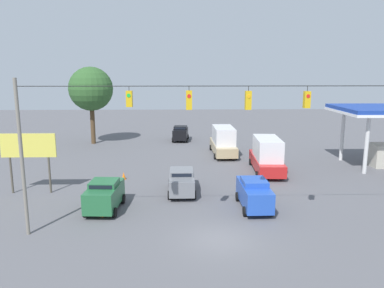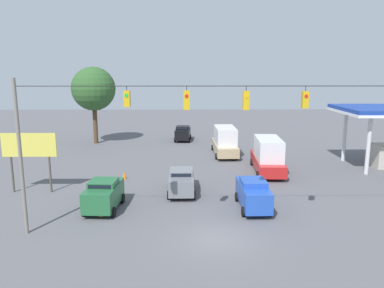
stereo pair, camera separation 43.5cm
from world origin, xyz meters
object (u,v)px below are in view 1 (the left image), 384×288
Objects in this scene: traffic_cone_third at (115,191)px; tree_horizon_left at (91,89)px; overhead_signal_span at (219,134)px; sedan_black_withflow_deep at (181,133)px; traffic_cone_nearest at (103,212)px; traffic_cone_fifth at (124,176)px; sedan_grey_withflow_mid at (182,181)px; roadside_billboard at (28,150)px; box_truck_tan_oncoming_deep at (223,141)px; traffic_cone_second at (110,201)px; sedan_green_parked_shoulder at (105,195)px; box_truck_red_oncoming_far at (267,155)px; sedan_blue_crossing_near at (254,193)px; traffic_cone_fourth at (120,183)px.

tree_horizon_left is at bearing -72.94° from traffic_cone_third.
overhead_signal_span reaches higher than sedan_black_withflow_deep.
traffic_cone_fifth is at bearing -90.61° from traffic_cone_nearest.
tree_horizon_left is at bearing -60.55° from sedan_grey_withflow_mid.
overhead_signal_span reaches higher than roadside_billboard.
traffic_cone_third is 4.23m from traffic_cone_fifth.
traffic_cone_second is at bearing 58.53° from box_truck_tan_oncoming_deep.
overhead_signal_span is 9.95m from traffic_cone_second.
sedan_grey_withflow_mid is 5.06m from traffic_cone_third.
roadside_billboard is at bearing 38.41° from box_truck_tan_oncoming_deep.
sedan_green_parked_shoulder is 6.47× the size of traffic_cone_third.
traffic_cone_third is (0.05, -2.07, 0.00)m from traffic_cone_second.
traffic_cone_nearest is (7.11, -2.56, -5.41)m from overhead_signal_span.
sedan_black_withflow_deep reaches higher than traffic_cone_third.
roadside_billboard is (13.49, -7.43, -2.36)m from overhead_signal_span.
overhead_signal_span is 9.34m from sedan_green_parked_shoulder.
tree_horizon_left reaches higher than sedan_green_parked_shoulder.
sedan_green_parked_shoulder is at bearing 88.72° from traffic_cone_fifth.
traffic_cone_fifth is 0.07× the size of tree_horizon_left.
sedan_green_parked_shoulder is (12.92, 9.19, -0.51)m from box_truck_red_oncoming_far.
roadside_billboard is (19.22, 5.47, 1.81)m from box_truck_red_oncoming_far.
box_truck_tan_oncoming_deep reaches higher than traffic_cone_nearest.
traffic_cone_fifth is 0.14× the size of roadside_billboard.
overhead_signal_span is at bearing 94.42° from sedan_black_withflow_deep.
traffic_cone_nearest is at bearing 142.61° from roadside_billboard.
box_truck_tan_oncoming_deep reaches higher than sedan_blue_crossing_near.
sedan_black_withflow_deep is 6.26× the size of traffic_cone_nearest.
traffic_cone_third is (9.88, -2.85, -0.73)m from sedan_blue_crossing_near.
box_truck_tan_oncoming_deep is at bearing 156.42° from tree_horizon_left.
tree_horizon_left is (-0.17, -19.62, 3.51)m from roadside_billboard.
traffic_cone_nearest is (5.06, 4.55, -0.65)m from sedan_grey_withflow_mid.
sedan_black_withflow_deep is 26.57m from traffic_cone_nearest.
sedan_blue_crossing_near is 12.15m from traffic_cone_fifth.
traffic_cone_second is at bearing 78.76° from sedan_black_withflow_deep.
traffic_cone_second is 0.14× the size of roadside_billboard.
box_truck_tan_oncoming_deep reaches higher than traffic_cone_third.
overhead_signal_span is at bearing 66.06° from box_truck_red_oncoming_far.
sedan_grey_withflow_mid is at bearing 36.68° from box_truck_red_oncoming_far.
box_truck_tan_oncoming_deep is at bearing -97.15° from overhead_signal_span.
roadside_billboard is (11.27, 21.23, 2.35)m from sedan_black_withflow_deep.
traffic_cone_fourth is at bearing -91.94° from sedan_green_parked_shoulder.
overhead_signal_span is 5.53× the size of sedan_black_withflow_deep.
box_truck_red_oncoming_far is at bearing -143.32° from sedan_grey_withflow_mid.
traffic_cone_second is at bearing -93.19° from traffic_cone_nearest.
tree_horizon_left is (13.32, -27.05, 1.16)m from overhead_signal_span.
tree_horizon_left is at bearing -75.27° from sedan_green_parked_shoulder.
overhead_signal_span is 15.58m from roadside_billboard.
traffic_cone_fourth is (-0.17, -5.03, -0.74)m from sedan_green_parked_shoulder.
box_truck_red_oncoming_far is at bearing -146.76° from traffic_cone_second.
traffic_cone_third is (12.78, 6.28, -1.25)m from box_truck_red_oncoming_far.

